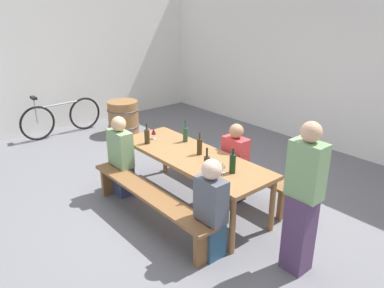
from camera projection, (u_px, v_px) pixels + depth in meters
The scene contains 19 objects.
ground_plane at pixel (192, 204), 5.17m from camera, with size 24.00×24.00×0.00m, color slate.
back_wall at pixel (338, 63), 6.67m from camera, with size 14.00×0.20×3.20m, color silver.
side_wall at pixel (53, 54), 7.78m from camera, with size 0.20×7.27×3.20m, color silver.
tasting_table at pixel (192, 160), 4.93m from camera, with size 2.34×0.81×0.75m.
bench_near at pixel (149, 198), 4.62m from camera, with size 2.24×0.30×0.45m.
bench_far at pixel (228, 167), 5.47m from camera, with size 2.24×0.30×0.45m.
wine_bottle_0 at pixel (185, 134), 5.32m from camera, with size 0.07×0.07×0.31m.
wine_bottle_1 at pixel (147, 136), 5.24m from camera, with size 0.08×0.08×0.29m.
wine_bottle_2 at pixel (233, 163), 4.35m from camera, with size 0.08×0.08×0.31m.
wine_bottle_3 at pixel (200, 146), 4.87m from camera, with size 0.07×0.07×0.30m.
wine_bottle_4 at pixel (207, 165), 4.30m from camera, with size 0.07×0.07×0.34m.
wine_glass_0 at pixel (223, 165), 4.34m from camera, with size 0.07×0.07×0.14m.
wine_glass_1 at pixel (154, 132), 5.42m from camera, with size 0.07×0.07×0.16m.
seated_guest_near_0 at pixel (121, 158), 5.28m from camera, with size 0.41×0.24×1.17m.
seated_guest_near_1 at pixel (211, 211), 3.95m from camera, with size 0.35×0.24×1.16m.
seated_guest_far_0 at pixel (235, 165), 5.13m from camera, with size 0.35×0.24×1.12m.
standing_host at pixel (303, 202), 3.67m from camera, with size 0.34×0.24×1.63m.
wine_barrel at pixel (123, 117), 7.82m from camera, with size 0.66×0.66×0.69m.
parked_bicycle_0 at pixel (61, 117), 7.73m from camera, with size 0.20×1.73×0.90m.
Camera 1 is at (3.45, -2.92, 2.66)m, focal length 34.85 mm.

